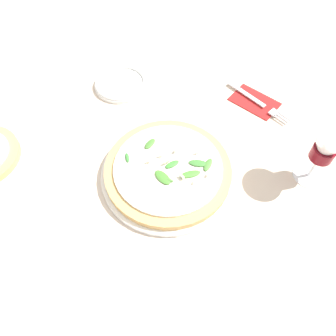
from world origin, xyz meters
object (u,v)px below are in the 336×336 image
(wine_glass, at_px, (327,147))
(side_plate_white, at_px, (121,84))
(fork, at_px, (257,101))
(pizza_arugula_main, at_px, (168,171))

(wine_glass, relative_size, side_plate_white, 1.06)
(wine_glass, bearing_deg, fork, 169.15)
(wine_glass, height_order, fork, wine_glass)
(wine_glass, relative_size, fork, 0.77)
(wine_glass, xyz_separation_m, fork, (-0.25, 0.05, -0.10))
(pizza_arugula_main, distance_m, wine_glass, 0.35)
(pizza_arugula_main, distance_m, side_plate_white, 0.34)
(side_plate_white, bearing_deg, wine_glass, 25.78)
(pizza_arugula_main, bearing_deg, side_plate_white, 173.09)
(pizza_arugula_main, height_order, fork, pizza_arugula_main)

